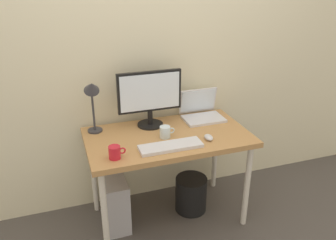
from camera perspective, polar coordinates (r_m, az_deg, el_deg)
ground_plane at (r=2.97m, az=-0.00°, el=-15.47°), size 6.00×6.00×0.00m
back_wall at (r=2.74m, az=-2.73°, el=11.60°), size 4.40×0.04×2.60m
desk at (r=2.59m, az=-0.00°, el=-3.92°), size 1.20×0.67×0.74m
monitor at (r=2.62m, az=-3.02°, el=4.04°), size 0.49×0.20×0.44m
laptop at (r=2.85m, az=5.48°, el=1.49°), size 0.32×0.26×0.23m
desk_lamp at (r=2.53m, az=-12.36°, el=4.05°), size 0.11×0.16×0.43m
keyboard at (r=2.38m, az=0.44°, el=-4.34°), size 0.44×0.14×0.02m
mouse at (r=2.50m, az=6.71°, el=-2.85°), size 0.06×0.09×0.03m
coffee_mug at (r=2.26m, az=-8.74°, el=-5.29°), size 0.11×0.08×0.09m
glass_cup at (r=2.51m, az=-0.45°, el=-1.98°), size 0.11×0.08×0.09m
computer_tower at (r=2.80m, az=-8.78°, el=-13.06°), size 0.18×0.36×0.42m
wastebasket at (r=2.95m, az=3.80°, el=-12.04°), size 0.26×0.26×0.30m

